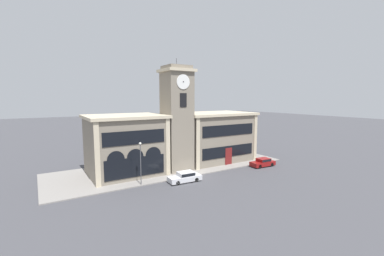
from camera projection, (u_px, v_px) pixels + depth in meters
name	position (u px, v px, depth m)	size (l,w,h in m)	color
ground_plane	(191.00, 177.00, 39.96)	(300.00, 300.00, 0.00)	#424247
sidewalk_kerb	(171.00, 167.00, 45.71)	(40.93, 13.62, 0.15)	gray
clock_tower	(177.00, 119.00, 42.80)	(4.98, 4.98, 18.68)	gray
town_hall_left_wing	(125.00, 145.00, 41.09)	(11.99, 9.88, 9.56)	gray
town_hall_right_wing	(214.00, 136.00, 50.26)	(14.73, 9.88, 9.42)	gray
parked_car_near	(185.00, 177.00, 37.58)	(4.98, 2.15, 1.49)	silver
parked_car_mid	(263.00, 162.00, 46.01)	(4.69, 2.13, 1.48)	maroon
street_lamp	(141.00, 157.00, 35.55)	(0.36, 0.36, 6.02)	#4C4C51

